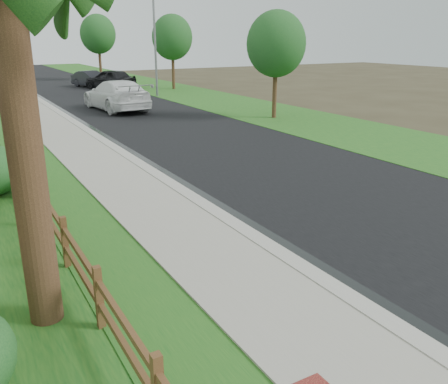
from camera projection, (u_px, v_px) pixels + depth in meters
ground at (400, 355)px, 6.92m from camera, size 120.00×120.00×0.00m
road at (89, 94)px, 37.94m from camera, size 8.00×90.00×0.02m
curb at (34, 97)px, 35.94m from camera, size 0.40×90.00×0.12m
wet_gutter at (39, 97)px, 36.12m from camera, size 0.50×90.00×0.00m
sidewalk at (15, 98)px, 35.33m from camera, size 2.20×90.00×0.10m
verge_far at (169, 89)px, 41.19m from camera, size 6.00×90.00×0.04m
ranch_fence at (53, 220)px, 10.30m from camera, size 0.12×16.92×1.10m
white_suv at (116, 95)px, 29.47m from camera, size 3.01×6.49×1.83m
dark_car_mid at (110, 79)px, 41.08m from camera, size 3.81×5.44×1.72m
dark_car_far at (91, 79)px, 42.66m from camera, size 2.89×4.62×1.44m
streetlight at (153, 33)px, 34.81m from camera, size 1.88×0.30×8.13m
tree_near_right at (276, 44)px, 25.58m from camera, size 3.22×3.22×5.80m
tree_mid_right at (172, 37)px, 40.11m from camera, size 3.43×3.43×6.23m
tree_far_right at (98, 34)px, 48.39m from camera, size 3.58×3.58×6.60m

